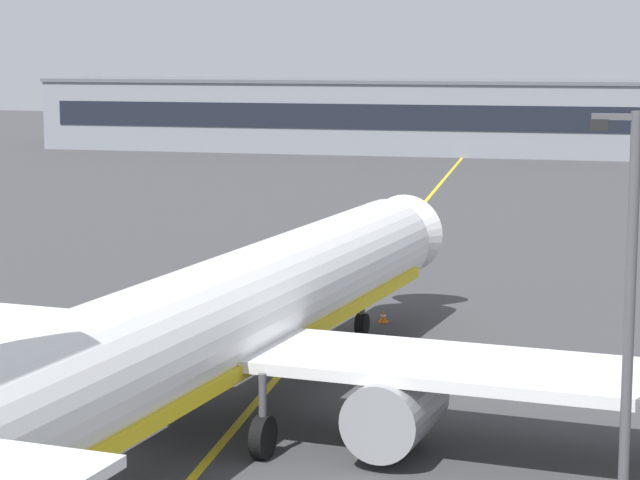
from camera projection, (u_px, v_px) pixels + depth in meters
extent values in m
cube|color=yellow|center=(330.00, 314.00, 57.39)|extent=(12.78, 179.59, 0.01)
cylinder|color=white|center=(212.00, 322.00, 39.48)|extent=(7.87, 36.20, 3.80)
cone|color=white|center=(397.00, 237.00, 57.30)|extent=(3.88, 2.99, 3.61)
cube|color=gold|center=(212.00, 355.00, 39.64)|extent=(7.47, 33.33, 0.44)
cube|color=black|center=(384.00, 228.00, 55.45)|extent=(2.96, 1.42, 0.60)
cube|color=white|center=(220.00, 345.00, 40.16)|extent=(32.34, 8.41, 0.36)
cylinder|color=gray|center=(38.00, 372.00, 41.61)|extent=(2.69, 3.84, 2.30)
cylinder|color=black|center=(68.00, 359.00, 43.32)|extent=(1.96, 0.40, 1.95)
cylinder|color=gray|center=(396.00, 410.00, 37.23)|extent=(2.69, 3.84, 2.30)
cylinder|color=black|center=(414.00, 394.00, 38.94)|extent=(1.96, 0.40, 1.95)
cylinder|color=#4C4C51|center=(362.00, 300.00, 53.18)|extent=(0.24, 0.24, 1.60)
cylinder|color=black|center=(362.00, 324.00, 53.33)|extent=(0.50, 0.94, 0.90)
cylinder|color=#4C4C51|center=(108.00, 384.00, 38.81)|extent=(0.24, 0.24, 1.60)
cylinder|color=black|center=(109.00, 419.00, 38.98)|extent=(0.55, 1.34, 1.30)
cylinder|color=#4C4C51|center=(263.00, 400.00, 36.98)|extent=(0.24, 0.24, 1.60)
cylinder|color=black|center=(263.00, 437.00, 37.15)|extent=(0.55, 1.34, 1.30)
cylinder|color=#515156|center=(629.00, 318.00, 31.93)|extent=(0.28, 0.28, 10.47)
cube|color=#515156|center=(637.00, 117.00, 31.16)|extent=(2.20, 0.16, 0.16)
cube|color=black|center=(599.00, 125.00, 31.41)|extent=(0.44, 0.36, 0.28)
cone|color=orange|center=(383.00, 316.00, 55.72)|extent=(0.36, 0.36, 0.55)
cylinder|color=white|center=(383.00, 316.00, 55.71)|extent=(0.23, 0.23, 0.07)
cube|color=orange|center=(383.00, 322.00, 55.76)|extent=(0.44, 0.44, 0.03)
cube|color=gray|center=(510.00, 119.00, 143.38)|extent=(110.24, 12.00, 8.05)
cube|color=black|center=(504.00, 119.00, 137.53)|extent=(105.83, 0.12, 2.80)
cube|color=#595C63|center=(511.00, 82.00, 142.75)|extent=(110.64, 12.40, 0.40)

